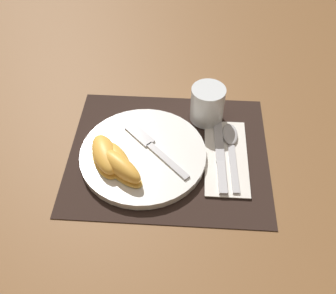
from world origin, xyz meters
name	(u,v)px	position (x,y,z in m)	size (l,w,h in m)	color
ground_plane	(169,153)	(0.00, 0.00, 0.00)	(3.00, 3.00, 0.00)	brown
placemat	(169,153)	(0.00, 0.00, 0.00)	(0.43, 0.36, 0.00)	black
plate	(143,155)	(-0.05, -0.02, 0.01)	(0.27, 0.27, 0.02)	white
juice_glass	(207,106)	(0.08, 0.11, 0.04)	(0.08, 0.08, 0.09)	silver
napkin	(226,157)	(0.12, -0.01, 0.01)	(0.09, 0.21, 0.00)	white
knife	(220,157)	(0.11, -0.01, 0.01)	(0.03, 0.21, 0.01)	#BCBCC1
spoon	(231,143)	(0.14, 0.03, 0.01)	(0.04, 0.19, 0.01)	#BCBCC1
fork	(153,146)	(-0.03, 0.00, 0.02)	(0.15, 0.15, 0.00)	#BCBCC1
citrus_wedge_0	(105,155)	(-0.13, -0.04, 0.04)	(0.10, 0.13, 0.04)	#F7C656
citrus_wedge_1	(117,161)	(-0.10, -0.06, 0.03)	(0.10, 0.12, 0.03)	#F7C656
citrus_wedge_2	(120,167)	(-0.09, -0.07, 0.04)	(0.12, 0.11, 0.04)	#F7C656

